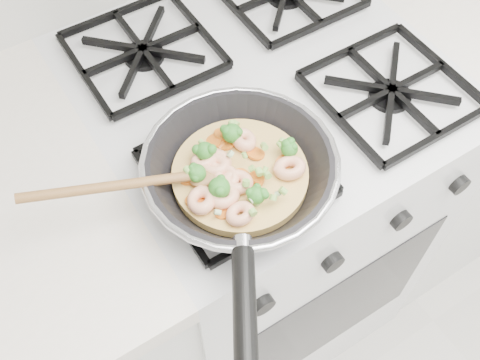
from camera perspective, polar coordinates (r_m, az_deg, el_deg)
stove at (r=1.33m, az=1.73°, el=-3.00°), size 0.60×0.60×0.92m
skillet at (r=0.79m, az=-0.18°, el=0.58°), size 0.42×0.42×0.09m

